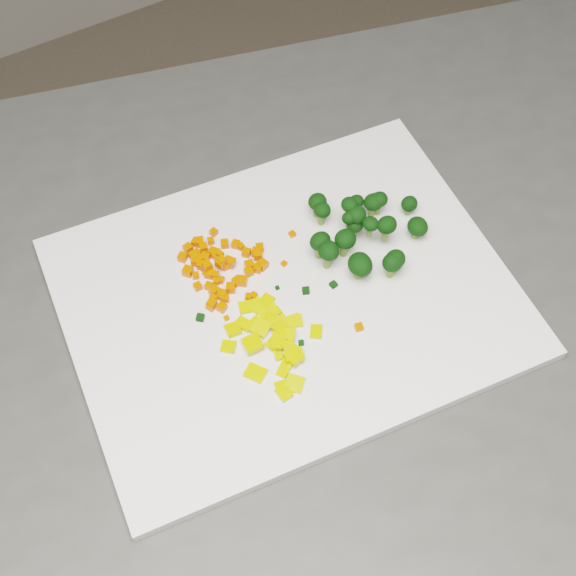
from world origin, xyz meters
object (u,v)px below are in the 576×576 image
cutting_board (288,297)px  carrot_pile (223,262)px  counter_block (249,500)px  pepper_pile (276,340)px  broccoli_pile (365,220)px

cutting_board → carrot_pile: size_ratio=4.50×
counter_block → cutting_board: 0.46m
carrot_pile → pepper_pile: carrot_pile is taller
broccoli_pile → counter_block: bearing=-168.1°
carrot_pile → broccoli_pile: size_ratio=0.83×
cutting_board → pepper_pile: bearing=-131.2°
pepper_pile → carrot_pile: bearing=91.9°
counter_block → cutting_board: (0.07, 0.01, 0.46)m
cutting_board → counter_block: bearing=-168.5°
counter_block → pepper_pile: 0.47m
carrot_pile → broccoli_pile: broccoli_pile is taller
cutting_board → pepper_pile: pepper_pile is taller
carrot_pile → pepper_pile: (0.00, -0.10, -0.01)m
carrot_pile → counter_block: bearing=-114.0°
counter_block → carrot_pile: bearing=66.0°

